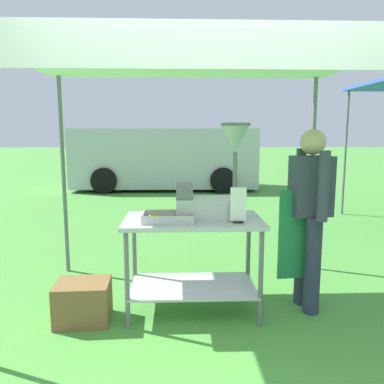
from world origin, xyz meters
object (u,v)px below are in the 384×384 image
object	(u,v)px
donut_tray	(168,219)
vendor	(309,210)
donut_fryer	(215,186)
menu_sign	(238,207)
van_silver	(165,158)
supply_crate	(83,302)
donut_cart	(193,245)
stall_canopy	(192,64)

from	to	relation	value
donut_tray	vendor	bearing A→B (deg)	6.48
donut_fryer	menu_sign	world-z (taller)	donut_fryer
vendor	van_silver	distance (m)	7.88
supply_crate	van_silver	world-z (taller)	van_silver
donut_cart	vendor	xyz separation A→B (m)	(1.03, 0.04, 0.29)
donut_cart	stall_canopy	bearing A→B (deg)	90.00
donut_fryer	van_silver	world-z (taller)	van_silver
van_silver	menu_sign	bearing A→B (deg)	-83.83
donut_tray	van_silver	distance (m)	7.87
donut_fryer	menu_sign	distance (m)	0.29
stall_canopy	donut_tray	xyz separation A→B (m)	(-0.21, -0.19, -1.27)
stall_canopy	donut_fryer	xyz separation A→B (m)	(0.19, -0.09, -1.01)
stall_canopy	donut_cart	bearing A→B (deg)	-90.00
stall_canopy	vendor	world-z (taller)	stall_canopy
donut_cart	donut_fryer	distance (m)	0.55
donut_cart	donut_tray	distance (m)	0.35
donut_fryer	supply_crate	xyz separation A→B (m)	(-1.12, -0.14, -0.96)
stall_canopy	donut_fryer	bearing A→B (deg)	-26.99
donut_tray	vendor	xyz separation A→B (m)	(1.24, 0.14, 0.03)
stall_canopy	vendor	size ratio (longest dim) A/B	1.86
vendor	van_silver	bearing A→B (deg)	101.15
stall_canopy	menu_sign	size ratio (longest dim) A/B	10.24
donut_fryer	vendor	bearing A→B (deg)	2.79
vendor	donut_cart	bearing A→B (deg)	-177.51
van_silver	donut_fryer	bearing A→B (deg)	-84.98
donut_cart	menu_sign	bearing A→B (deg)	-25.69
stall_canopy	donut_cart	xyz separation A→B (m)	(0.00, -0.10, -1.53)
stall_canopy	menu_sign	xyz separation A→B (m)	(0.36, -0.27, -1.17)
donut_tray	van_silver	world-z (taller)	van_silver
donut_tray	menu_sign	xyz separation A→B (m)	(0.57, -0.08, 0.11)
menu_sign	van_silver	bearing A→B (deg)	96.17
supply_crate	stall_canopy	bearing A→B (deg)	14.42
donut_tray	supply_crate	bearing A→B (deg)	-176.44
menu_sign	supply_crate	bearing A→B (deg)	178.49
menu_sign	van_silver	size ratio (longest dim) A/B	0.06
donut_fryer	supply_crate	size ratio (longest dim) A/B	1.76
donut_fryer	vendor	xyz separation A→B (m)	(0.84, 0.04, -0.23)
stall_canopy	donut_tray	distance (m)	1.31
vendor	supply_crate	distance (m)	2.10
donut_tray	stall_canopy	bearing A→B (deg)	42.70
donut_tray	menu_sign	distance (m)	0.59
donut_cart	van_silver	bearing A→B (deg)	93.66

